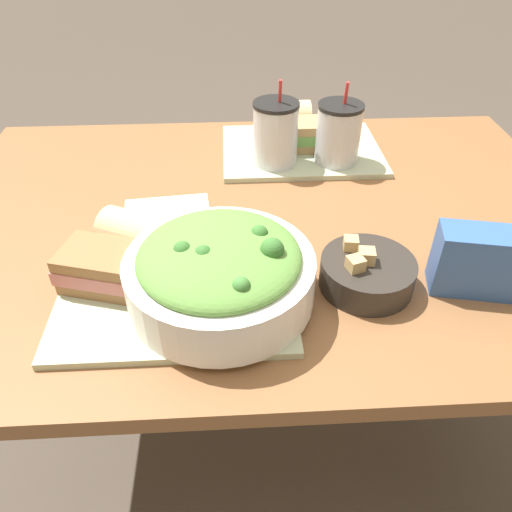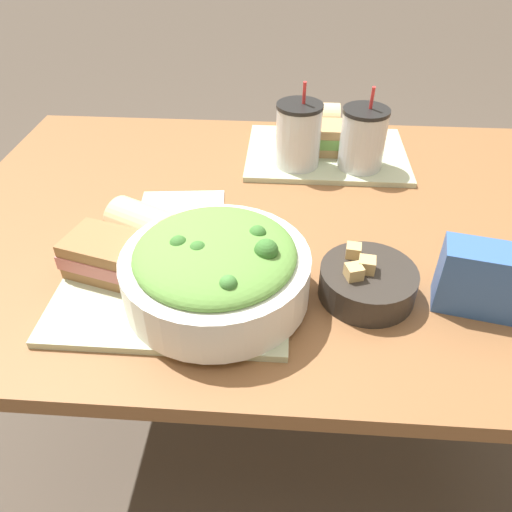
{
  "view_description": "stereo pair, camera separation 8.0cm",
  "coord_description": "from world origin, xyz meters",
  "px_view_note": "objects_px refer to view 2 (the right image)",
  "views": [
    {
      "loc": [
        -0.06,
        -0.82,
        1.28
      ],
      "look_at": [
        -0.03,
        -0.19,
        0.79
      ],
      "focal_mm": 35.0,
      "sensor_mm": 36.0,
      "label": 1
    },
    {
      "loc": [
        0.02,
        -0.82,
        1.28
      ],
      "look_at": [
        -0.03,
        -0.19,
        0.79
      ],
      "focal_mm": 35.0,
      "sensor_mm": 36.0,
      "label": 2
    }
  ],
  "objects_px": {
    "soup_bowl": "(367,281)",
    "baguette_near": "(155,231)",
    "drink_cup_red": "(362,140)",
    "baguette_far": "(313,119)",
    "sandwich_far": "(322,138)",
    "napkin_folded": "(182,207)",
    "salad_bowl": "(216,268)",
    "drink_cup_dark": "(298,137)",
    "chip_bag": "(484,280)",
    "sandwich_near": "(108,255)"
  },
  "relations": [
    {
      "from": "sandwich_near",
      "to": "chip_bag",
      "type": "xyz_separation_m",
      "value": [
        0.59,
        -0.03,
        0.01
      ]
    },
    {
      "from": "baguette_far",
      "to": "soup_bowl",
      "type": "bearing_deg",
      "value": -173.0
    },
    {
      "from": "napkin_folded",
      "to": "chip_bag",
      "type": "bearing_deg",
      "value": -26.11
    },
    {
      "from": "baguette_far",
      "to": "napkin_folded",
      "type": "bearing_deg",
      "value": 141.41
    },
    {
      "from": "baguette_far",
      "to": "drink_cup_dark",
      "type": "distance_m",
      "value": 0.17
    },
    {
      "from": "baguette_near",
      "to": "soup_bowl",
      "type": "bearing_deg",
      "value": -76.18
    },
    {
      "from": "chip_bag",
      "to": "drink_cup_red",
      "type": "bearing_deg",
      "value": 120.34
    },
    {
      "from": "soup_bowl",
      "to": "sandwich_far",
      "type": "bearing_deg",
      "value": 96.64
    },
    {
      "from": "soup_bowl",
      "to": "baguette_near",
      "type": "distance_m",
      "value": 0.36
    },
    {
      "from": "chip_bag",
      "to": "napkin_folded",
      "type": "height_order",
      "value": "chip_bag"
    },
    {
      "from": "soup_bowl",
      "to": "sandwich_far",
      "type": "xyz_separation_m",
      "value": [
        -0.06,
        0.48,
        0.02
      ]
    },
    {
      "from": "soup_bowl",
      "to": "drink_cup_red",
      "type": "relative_size",
      "value": 0.85
    },
    {
      "from": "baguette_near",
      "to": "napkin_folded",
      "type": "bearing_deg",
      "value": 21.66
    },
    {
      "from": "drink_cup_red",
      "to": "napkin_folded",
      "type": "distance_m",
      "value": 0.41
    },
    {
      "from": "salad_bowl",
      "to": "soup_bowl",
      "type": "xyz_separation_m",
      "value": [
        0.23,
        0.03,
        -0.04
      ]
    },
    {
      "from": "baguette_far",
      "to": "salad_bowl",
      "type": "bearing_deg",
      "value": 164.68
    },
    {
      "from": "drink_cup_red",
      "to": "chip_bag",
      "type": "xyz_separation_m",
      "value": [
        0.14,
        -0.43,
        -0.02
      ]
    },
    {
      "from": "baguette_far",
      "to": "sandwich_far",
      "type": "bearing_deg",
      "value": -168.16
    },
    {
      "from": "salad_bowl",
      "to": "drink_cup_red",
      "type": "distance_m",
      "value": 0.51
    },
    {
      "from": "baguette_near",
      "to": "drink_cup_dark",
      "type": "bearing_deg",
      "value": -9.44
    },
    {
      "from": "baguette_near",
      "to": "sandwich_far",
      "type": "distance_m",
      "value": 0.5
    },
    {
      "from": "salad_bowl",
      "to": "drink_cup_dark",
      "type": "relative_size",
      "value": 1.54
    },
    {
      "from": "sandwich_near",
      "to": "sandwich_far",
      "type": "relative_size",
      "value": 1.24
    },
    {
      "from": "salad_bowl",
      "to": "drink_cup_dark",
      "type": "distance_m",
      "value": 0.46
    },
    {
      "from": "soup_bowl",
      "to": "baguette_far",
      "type": "distance_m",
      "value": 0.58
    },
    {
      "from": "baguette_near",
      "to": "sandwich_near",
      "type": "bearing_deg",
      "value": 161.61
    },
    {
      "from": "drink_cup_dark",
      "to": "soup_bowl",
      "type": "bearing_deg",
      "value": -74.75
    },
    {
      "from": "sandwich_far",
      "to": "drink_cup_red",
      "type": "xyz_separation_m",
      "value": [
        0.08,
        -0.07,
        0.03
      ]
    },
    {
      "from": "salad_bowl",
      "to": "drink_cup_red",
      "type": "height_order",
      "value": "drink_cup_red"
    },
    {
      "from": "sandwich_far",
      "to": "drink_cup_red",
      "type": "relative_size",
      "value": 0.69
    },
    {
      "from": "napkin_folded",
      "to": "sandwich_near",
      "type": "bearing_deg",
      "value": -109.49
    },
    {
      "from": "baguette_far",
      "to": "drink_cup_dark",
      "type": "bearing_deg",
      "value": 166.54
    },
    {
      "from": "soup_bowl",
      "to": "baguette_far",
      "type": "relative_size",
      "value": 1.16
    },
    {
      "from": "baguette_near",
      "to": "baguette_far",
      "type": "height_order",
      "value": "same"
    },
    {
      "from": "baguette_far",
      "to": "napkin_folded",
      "type": "relative_size",
      "value": 0.73
    },
    {
      "from": "soup_bowl",
      "to": "napkin_folded",
      "type": "height_order",
      "value": "soup_bowl"
    },
    {
      "from": "baguette_near",
      "to": "napkin_folded",
      "type": "xyz_separation_m",
      "value": [
        0.01,
        0.15,
        -0.05
      ]
    },
    {
      "from": "baguette_far",
      "to": "drink_cup_red",
      "type": "height_order",
      "value": "drink_cup_red"
    },
    {
      "from": "baguette_near",
      "to": "chip_bag",
      "type": "bearing_deg",
      "value": -73.81
    },
    {
      "from": "drink_cup_red",
      "to": "drink_cup_dark",
      "type": "bearing_deg",
      "value": 180.0
    },
    {
      "from": "soup_bowl",
      "to": "sandwich_far",
      "type": "height_order",
      "value": "sandwich_far"
    },
    {
      "from": "sandwich_near",
      "to": "napkin_folded",
      "type": "bearing_deg",
      "value": 86.19
    },
    {
      "from": "salad_bowl",
      "to": "napkin_folded",
      "type": "relative_size",
      "value": 1.6
    },
    {
      "from": "sandwich_far",
      "to": "soup_bowl",
      "type": "bearing_deg",
      "value": -83.16
    },
    {
      "from": "sandwich_far",
      "to": "drink_cup_red",
      "type": "height_order",
      "value": "drink_cup_red"
    },
    {
      "from": "sandwich_far",
      "to": "napkin_folded",
      "type": "relative_size",
      "value": 0.69
    },
    {
      "from": "drink_cup_dark",
      "to": "drink_cup_red",
      "type": "bearing_deg",
      "value": -0.0
    },
    {
      "from": "baguette_near",
      "to": "drink_cup_red",
      "type": "bearing_deg",
      "value": -22.27
    },
    {
      "from": "chip_bag",
      "to": "napkin_folded",
      "type": "bearing_deg",
      "value": 165.88
    },
    {
      "from": "salad_bowl",
      "to": "drink_cup_red",
      "type": "xyz_separation_m",
      "value": [
        0.26,
        0.44,
        0.01
      ]
    }
  ]
}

